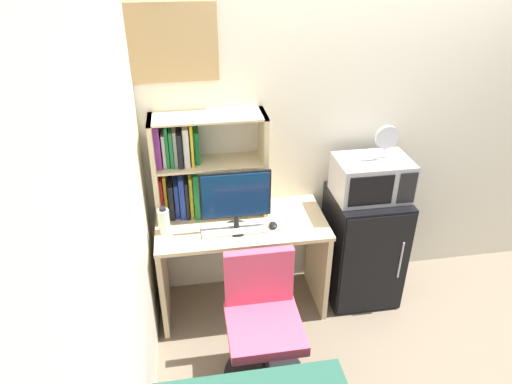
# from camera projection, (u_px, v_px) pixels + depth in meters

# --- Properties ---
(wall_back) EXTENTS (6.40, 0.04, 2.60)m
(wall_back) POSITION_uv_depth(u_px,v_px,m) (414.00, 123.00, 3.48)
(wall_back) COLOR silver
(wall_back) RESTS_ON ground_plane
(wall_left) EXTENTS (0.04, 4.40, 2.60)m
(wall_left) POSITION_uv_depth(u_px,v_px,m) (113.00, 304.00, 1.81)
(wall_left) COLOR silver
(wall_left) RESTS_ON ground_plane
(desk) EXTENTS (1.20, 0.59, 0.77)m
(desk) POSITION_uv_depth(u_px,v_px,m) (242.00, 250.00, 3.40)
(desk) COLOR beige
(desk) RESTS_ON ground_plane
(hutch_bookshelf) EXTENTS (0.78, 0.26, 0.74)m
(hutch_bookshelf) POSITION_uv_depth(u_px,v_px,m) (192.00, 166.00, 3.20)
(hutch_bookshelf) COLOR beige
(hutch_bookshelf) RESTS_ON desk
(monitor) EXTENTS (0.47, 0.19, 0.44)m
(monitor) POSITION_uv_depth(u_px,v_px,m) (236.00, 199.00, 3.08)
(monitor) COLOR black
(monitor) RESTS_ON desk
(keyboard) EXTENTS (0.45, 0.14, 0.02)m
(keyboard) POSITION_uv_depth(u_px,v_px,m) (235.00, 229.00, 3.18)
(keyboard) COLOR silver
(keyboard) RESTS_ON desk
(computer_mouse) EXTENTS (0.06, 0.08, 0.03)m
(computer_mouse) POSITION_uv_depth(u_px,v_px,m) (273.00, 225.00, 3.22)
(computer_mouse) COLOR black
(computer_mouse) RESTS_ON desk
(water_bottle) EXTENTS (0.08, 0.08, 0.20)m
(water_bottle) POSITION_uv_depth(u_px,v_px,m) (164.00, 221.00, 3.13)
(water_bottle) COLOR silver
(water_bottle) RESTS_ON desk
(mini_fridge) EXTENTS (0.52, 0.54, 0.89)m
(mini_fridge) POSITION_uv_depth(u_px,v_px,m) (362.00, 246.00, 3.59)
(mini_fridge) COLOR black
(mini_fridge) RESTS_ON ground_plane
(microwave) EXTENTS (0.52, 0.36, 0.29)m
(microwave) POSITION_uv_depth(u_px,v_px,m) (372.00, 178.00, 3.30)
(microwave) COLOR #ADADB2
(microwave) RESTS_ON mini_fridge
(desk_fan) EXTENTS (0.16, 0.11, 0.25)m
(desk_fan) POSITION_uv_depth(u_px,v_px,m) (386.00, 141.00, 3.17)
(desk_fan) COLOR silver
(desk_fan) RESTS_ON microwave
(desk_chair) EXTENTS (0.52, 0.52, 0.87)m
(desk_chair) POSITION_uv_depth(u_px,v_px,m) (263.00, 329.00, 2.93)
(desk_chair) COLOR black
(desk_chair) RESTS_ON ground_plane
(wall_corkboard) EXTENTS (0.58, 0.02, 0.48)m
(wall_corkboard) POSITION_uv_depth(u_px,v_px,m) (171.00, 43.00, 2.89)
(wall_corkboard) COLOR tan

